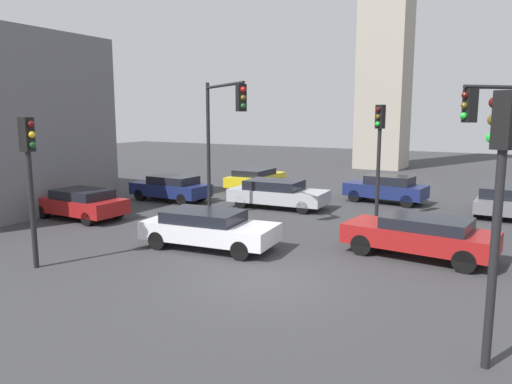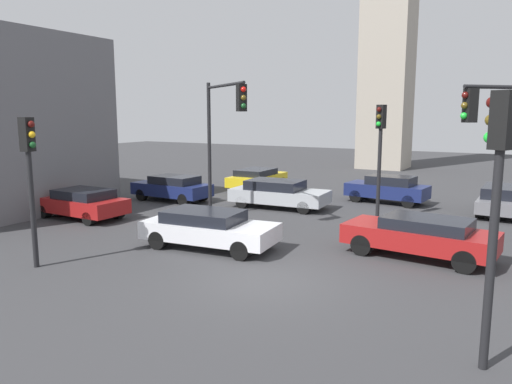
{
  "view_description": "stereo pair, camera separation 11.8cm",
  "coord_description": "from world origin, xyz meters",
  "views": [
    {
      "loc": [
        6.22,
        -11.43,
        4.63
      ],
      "look_at": [
        -1.88,
        2.85,
        1.98
      ],
      "focal_mm": 34.03,
      "sensor_mm": 36.0,
      "label": 1
    },
    {
      "loc": [
        6.33,
        -11.37,
        4.63
      ],
      "look_at": [
        -1.88,
        2.85,
        1.98
      ],
      "focal_mm": 34.03,
      "sensor_mm": 36.0,
      "label": 2
    }
  ],
  "objects": [
    {
      "name": "car_3",
      "position": [
        3.31,
        4.51,
        0.75
      ],
      "size": [
        4.87,
        2.34,
        1.35
      ],
      "rotation": [
        0.0,
        0.0,
        3.05
      ],
      "color": "maroon",
      "rests_on": "ground_plane"
    },
    {
      "name": "traffic_light_4",
      "position": [
        -4.93,
        5.41,
        4.31
      ],
      "size": [
        3.43,
        2.54,
        5.99
      ],
      "rotation": [
        0.0,
        0.0,
        -0.63
      ],
      "color": "black",
      "rests_on": "ground_plane"
    },
    {
      "name": "ground_plane",
      "position": [
        0.0,
        0.0,
        0.0
      ],
      "size": [
        103.49,
        103.49,
        0.0
      ],
      "primitive_type": "plane",
      "color": "#38383A"
    },
    {
      "name": "car_1",
      "position": [
        -0.23,
        13.83,
        0.77
      ],
      "size": [
        4.27,
        2.1,
        1.45
      ],
      "rotation": [
        0.0,
        0.0,
        3.05
      ],
      "color": "navy",
      "rests_on": "ground_plane"
    },
    {
      "name": "traffic_light_0",
      "position": [
        -6.62,
        -2.35,
        3.19
      ],
      "size": [
        0.47,
        0.35,
        4.54
      ],
      "rotation": [
        0.0,
        0.0,
        0.1
      ],
      "color": "black",
      "rests_on": "ground_plane"
    },
    {
      "name": "car_8",
      "position": [
        5.23,
        13.63,
        0.71
      ],
      "size": [
        2.05,
        4.83,
        1.34
      ],
      "rotation": [
        0.0,
        0.0,
        1.55
      ],
      "color": "slate",
      "rests_on": "ground_plane"
    },
    {
      "name": "car_0",
      "position": [
        -4.6,
        9.79,
        0.73
      ],
      "size": [
        4.91,
        2.39,
        1.38
      ],
      "rotation": [
        0.0,
        0.0,
        0.07
      ],
      "color": "#ADB2B7",
      "rests_on": "ground_plane"
    },
    {
      "name": "car_4",
      "position": [
        -3.32,
        2.03,
        0.72
      ],
      "size": [
        4.84,
        2.43,
        1.32
      ],
      "rotation": [
        0.0,
        0.0,
        0.11
      ],
      "color": "silver",
      "rests_on": "ground_plane"
    },
    {
      "name": "car_7",
      "position": [
        -11.08,
        3.18,
        0.71
      ],
      "size": [
        4.32,
        1.97,
        1.32
      ],
      "rotation": [
        0.0,
        0.0,
        3.13
      ],
      "color": "maroon",
      "rests_on": "ground_plane"
    },
    {
      "name": "traffic_light_2",
      "position": [
        5.78,
        -2.09,
        3.51
      ],
      "size": [
        0.49,
        0.42,
        5.03
      ],
      "rotation": [
        0.0,
        0.0,
        2.74
      ],
      "color": "black",
      "rests_on": "ground_plane"
    },
    {
      "name": "car_6",
      "position": [
        -10.43,
        8.66,
        0.73
      ],
      "size": [
        4.37,
        1.92,
        1.37
      ],
      "rotation": [
        0.0,
        0.0,
        3.12
      ],
      "color": "navy",
      "rests_on": "ground_plane"
    },
    {
      "name": "car_2",
      "position": [
        -8.49,
        14.46,
        0.7
      ],
      "size": [
        2.19,
        4.54,
        1.28
      ],
      "rotation": [
        0.0,
        0.0,
        1.6
      ],
      "color": "yellow",
      "rests_on": "ground_plane"
    },
    {
      "name": "traffic_light_1",
      "position": [
        0.56,
        9.2,
        3.5
      ],
      "size": [
        0.39,
        0.49,
        5.02
      ],
      "rotation": [
        0.0,
        0.0,
        -1.82
      ],
      "color": "black",
      "rests_on": "ground_plane"
    }
  ]
}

